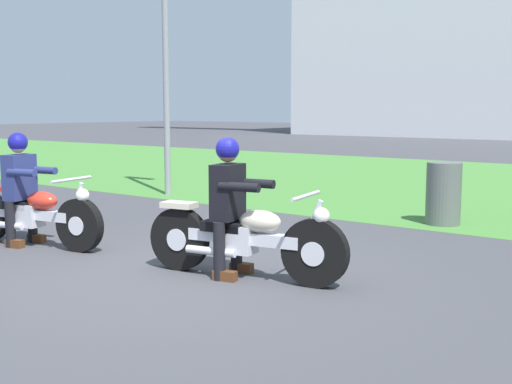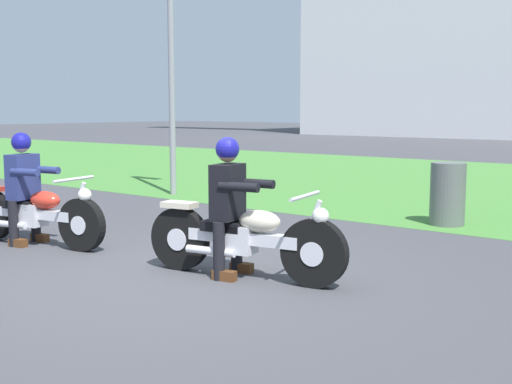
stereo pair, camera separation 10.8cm
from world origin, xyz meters
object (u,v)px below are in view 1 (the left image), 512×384
motorcycle_follow (32,215)px  streetlight_pole (169,9)px  rider_lead (229,196)px  trash_can (443,194)px  rider_follow (21,180)px  motorcycle_lead (244,239)px

motorcycle_follow → streetlight_pole: size_ratio=0.37×
rider_lead → trash_can: bearing=71.0°
streetlight_pole → rider_follow: bearing=-67.7°
motorcycle_lead → motorcycle_follow: bearing=176.0°
rider_follow → rider_lead: bearing=-4.0°
motorcycle_follow → rider_follow: (-0.17, -0.03, 0.43)m
motorcycle_lead → motorcycle_follow: size_ratio=1.02×
streetlight_pole → motorcycle_follow: bearing=-65.7°
motorcycle_lead → streetlight_pole: bearing=129.9°
rider_follow → streetlight_pole: (-1.85, 4.50, 2.76)m
motorcycle_lead → rider_follow: size_ratio=1.55×
rider_follow → streetlight_pole: 5.59m
streetlight_pole → trash_can: streetlight_pole is taller
streetlight_pole → motorcycle_lead: bearing=-39.0°
rider_lead → trash_can: rider_lead is taller
streetlight_pole → trash_can: bearing=0.7°
motorcycle_lead → rider_follow: rider_follow is taller
motorcycle_follow → rider_follow: bearing=179.2°
rider_lead → streetlight_pole: 6.96m
motorcycle_lead → rider_lead: bearing=179.2°
trash_can → rider_lead: bearing=-97.9°
rider_lead → trash_can: (0.58, 4.19, -0.37)m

